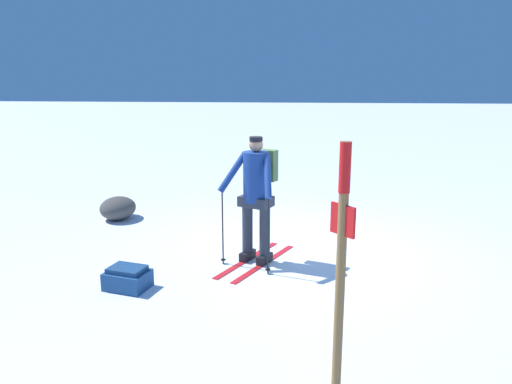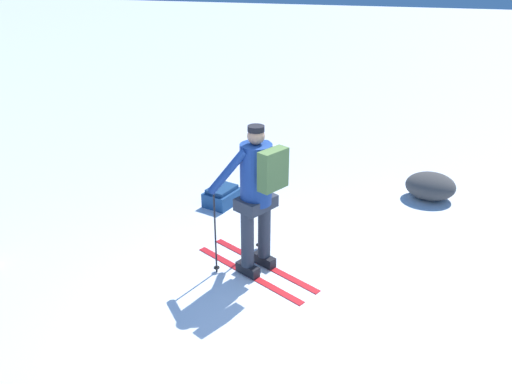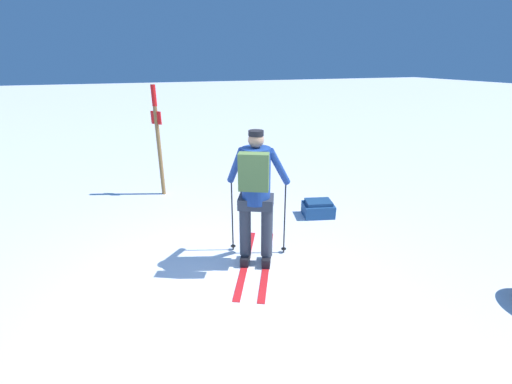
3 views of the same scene
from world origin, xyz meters
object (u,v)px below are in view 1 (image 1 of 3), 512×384
Objects in this scene: trail_marker at (341,254)px; rock_boulder at (118,208)px; dropped_backpack at (128,278)px; skier at (257,190)px.

trail_marker is 6.23m from rock_boulder.
trail_marker is (1.97, 2.44, 1.13)m from dropped_backpack.
rock_boulder is at bearing -143.63° from trail_marker.
skier reaches higher than rock_boulder.
skier reaches higher than dropped_backpack.
skier is 3.17m from trail_marker.
dropped_backpack is 0.80× the size of rock_boulder.
rock_boulder reaches higher than dropped_backpack.
dropped_backpack is 0.28× the size of trail_marker.
trail_marker reaches higher than skier.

